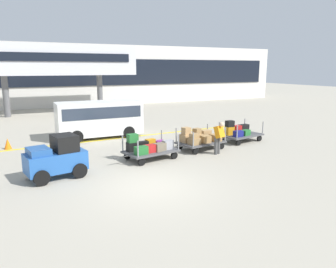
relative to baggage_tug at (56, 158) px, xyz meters
name	(u,v)px	position (x,y,z in m)	size (l,w,h in m)	color
ground_plane	(149,186)	(2.72, -2.31, -0.75)	(120.00, 120.00, 0.00)	#A8A08E
apron_lead_line	(134,137)	(5.04, 5.70, -0.75)	(17.71, 0.20, 0.01)	yellow
terminal_building	(53,75)	(2.72, 23.67, 2.50)	(55.18, 2.51, 6.49)	silver
jet_bridge	(32,60)	(0.46, 17.69, 3.89)	(16.32, 3.00, 5.99)	silver
baggage_tug	(56,158)	(0.00, 0.00, 0.00)	(2.27, 1.57, 1.58)	#2659A5
baggage_cart_lead	(149,148)	(4.00, 0.80, -0.23)	(3.08, 1.81, 1.17)	#4C4C4F
baggage_cart_middle	(199,139)	(6.96, 1.39, -0.22)	(3.08, 1.81, 1.14)	#4C4C4F
baggage_cart_tail	(239,132)	(9.90, 2.00, -0.24)	(3.08, 1.81, 1.19)	#4C4C4F
baggage_handler	(219,136)	(7.28, 0.17, 0.11)	(0.51, 0.53, 1.56)	#4C4C4C
shuttle_van	(99,116)	(3.20, 6.42, 0.48)	(4.80, 1.97, 2.10)	white
safety_cone_near	(8,144)	(-1.69, 5.59, -0.48)	(0.36, 0.36, 0.55)	orange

